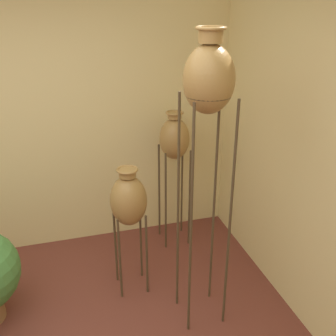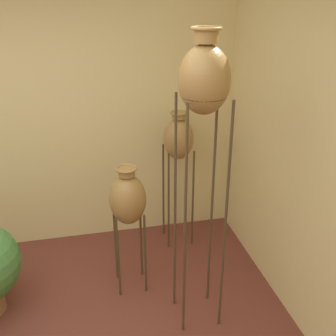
% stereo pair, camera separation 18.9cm
% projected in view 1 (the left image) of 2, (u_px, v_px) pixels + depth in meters
% --- Properties ---
extents(wall_back, '(8.07, 0.06, 2.70)m').
position_uv_depth(wall_back, '(22.00, 121.00, 3.66)').
color(wall_back, beige).
rests_on(wall_back, ground_plane).
extents(vase_stand_tall, '(0.34, 0.34, 2.25)m').
position_uv_depth(vase_stand_tall, '(209.00, 86.00, 2.52)').
color(vase_stand_tall, '#473823').
rests_on(vase_stand_tall, ground_plane).
extents(vase_stand_medium, '(0.29, 0.29, 1.42)m').
position_uv_depth(vase_stand_medium, '(174.00, 141.00, 3.81)').
color(vase_stand_medium, '#473823').
rests_on(vase_stand_medium, ground_plane).
extents(vase_stand_short, '(0.30, 0.30, 1.17)m').
position_uv_depth(vase_stand_short, '(129.00, 201.00, 3.22)').
color(vase_stand_short, '#473823').
rests_on(vase_stand_short, ground_plane).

